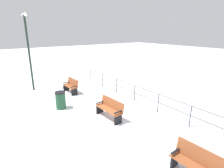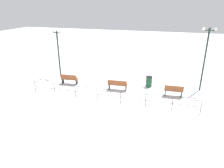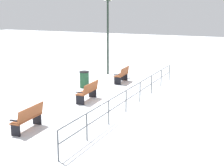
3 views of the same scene
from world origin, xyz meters
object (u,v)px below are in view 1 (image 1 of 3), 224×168
object	(u,v)px
bench_second	(110,108)
bench_third	(199,165)
bench_nearest	(71,86)
trash_bin	(61,100)
lamppost_near	(28,44)

from	to	relation	value
bench_second	bench_third	world-z (taller)	bench_third
bench_second	bench_third	xyz separation A→B (m)	(0.10, 4.55, 0.00)
bench_nearest	trash_bin	world-z (taller)	bench_nearest
lamppost_near	trash_bin	world-z (taller)	lamppost_near
bench_third	trash_bin	xyz separation A→B (m)	(1.46, -6.98, -0.02)
lamppost_near	trash_bin	bearing A→B (deg)	96.57
bench_nearest	bench_third	xyz separation A→B (m)	(0.02, 9.10, 0.01)
bench_nearest	bench_third	world-z (taller)	bench_nearest
bench_nearest	bench_third	bearing A→B (deg)	86.52
bench_third	lamppost_near	world-z (taller)	lamppost_near
lamppost_near	bench_nearest	bearing A→B (deg)	132.84
trash_bin	bench_second	bearing A→B (deg)	122.57
bench_third	bench_second	bearing A→B (deg)	-93.95
bench_nearest	lamppost_near	bearing A→B (deg)	-50.49
bench_nearest	bench_second	size ratio (longest dim) A/B	0.88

